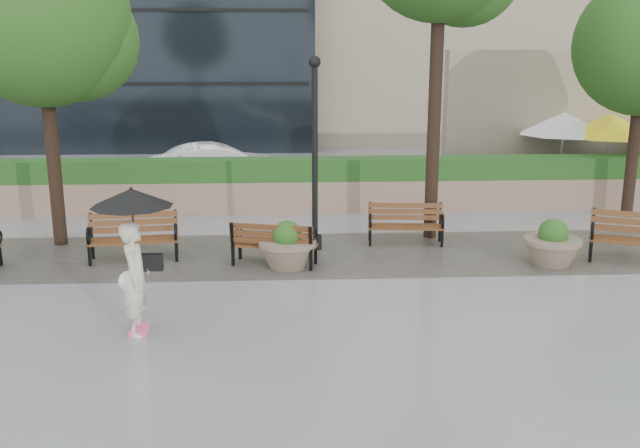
{
  "coord_description": "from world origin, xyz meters",
  "views": [
    {
      "loc": [
        -0.27,
        -10.86,
        4.14
      ],
      "look_at": [
        0.36,
        1.17,
        1.1
      ],
      "focal_mm": 40.0,
      "sensor_mm": 36.0,
      "label": 1
    }
  ],
  "objects_px": {
    "bench_4": "(638,249)",
    "planter_right": "(552,247)",
    "bench_2": "(274,252)",
    "car_right": "(219,166)",
    "bench_1": "(134,247)",
    "lamppost": "(315,167)",
    "pedestrian": "(134,247)",
    "planter_left": "(287,249)",
    "bench_3": "(405,233)"
  },
  "relations": [
    {
      "from": "bench_3",
      "to": "planter_left",
      "type": "xyz_separation_m",
      "value": [
        -2.52,
        -1.53,
        0.11
      ]
    },
    {
      "from": "bench_1",
      "to": "bench_3",
      "type": "bearing_deg",
      "value": 1.99
    },
    {
      "from": "planter_left",
      "to": "car_right",
      "type": "xyz_separation_m",
      "value": [
        -1.96,
        7.96,
        0.3
      ]
    },
    {
      "from": "bench_1",
      "to": "planter_left",
      "type": "relative_size",
      "value": 1.63
    },
    {
      "from": "planter_left",
      "to": "car_right",
      "type": "bearing_deg",
      "value": 103.82
    },
    {
      "from": "planter_right",
      "to": "pedestrian",
      "type": "xyz_separation_m",
      "value": [
        -7.31,
        -2.95,
        0.95
      ]
    },
    {
      "from": "planter_right",
      "to": "lamppost",
      "type": "distance_m",
      "value": 4.9
    },
    {
      "from": "bench_4",
      "to": "planter_right",
      "type": "relative_size",
      "value": 1.76
    },
    {
      "from": "bench_2",
      "to": "bench_4",
      "type": "xyz_separation_m",
      "value": [
        7.06,
        -0.23,
        0.03
      ]
    },
    {
      "from": "bench_3",
      "to": "planter_left",
      "type": "height_order",
      "value": "planter_left"
    },
    {
      "from": "planter_right",
      "to": "lamppost",
      "type": "relative_size",
      "value": 0.28
    },
    {
      "from": "bench_1",
      "to": "planter_left",
      "type": "xyz_separation_m",
      "value": [
        3.01,
        -0.62,
        0.09
      ]
    },
    {
      "from": "bench_1",
      "to": "pedestrian",
      "type": "height_order",
      "value": "pedestrian"
    },
    {
      "from": "planter_right",
      "to": "bench_3",
      "type": "bearing_deg",
      "value": 147.75
    },
    {
      "from": "bench_3",
      "to": "planter_left",
      "type": "bearing_deg",
      "value": -143.38
    },
    {
      "from": "bench_3",
      "to": "car_right",
      "type": "xyz_separation_m",
      "value": [
        -4.48,
        6.43,
        0.4
      ]
    },
    {
      "from": "car_right",
      "to": "lamppost",
      "type": "bearing_deg",
      "value": -174.12
    },
    {
      "from": "bench_4",
      "to": "lamppost",
      "type": "distance_m",
      "value": 6.52
    },
    {
      "from": "bench_3",
      "to": "lamppost",
      "type": "bearing_deg",
      "value": -165.93
    },
    {
      "from": "bench_2",
      "to": "planter_right",
      "type": "distance_m",
      "value": 5.35
    },
    {
      "from": "bench_3",
      "to": "bench_2",
      "type": "bearing_deg",
      "value": -148.31
    },
    {
      "from": "lamppost",
      "to": "car_right",
      "type": "xyz_separation_m",
      "value": [
        -2.54,
        6.73,
        -1.07
      ]
    },
    {
      "from": "bench_1",
      "to": "bench_2",
      "type": "bearing_deg",
      "value": -16.8
    },
    {
      "from": "bench_1",
      "to": "bench_4",
      "type": "height_order",
      "value": "bench_4"
    },
    {
      "from": "planter_left",
      "to": "lamppost",
      "type": "distance_m",
      "value": 1.93
    },
    {
      "from": "planter_right",
      "to": "lamppost",
      "type": "xyz_separation_m",
      "value": [
        -4.51,
        1.33,
        1.37
      ]
    },
    {
      "from": "bench_1",
      "to": "planter_right",
      "type": "distance_m",
      "value": 8.14
    },
    {
      "from": "planter_left",
      "to": "pedestrian",
      "type": "xyz_separation_m",
      "value": [
        -2.22,
        -3.04,
        0.95
      ]
    },
    {
      "from": "bench_4",
      "to": "car_right",
      "type": "height_order",
      "value": "car_right"
    },
    {
      "from": "bench_2",
      "to": "planter_left",
      "type": "distance_m",
      "value": 0.31
    },
    {
      "from": "bench_1",
      "to": "pedestrian",
      "type": "bearing_deg",
      "value": -85.08
    },
    {
      "from": "bench_3",
      "to": "lamppost",
      "type": "distance_m",
      "value": 2.46
    },
    {
      "from": "bench_2",
      "to": "pedestrian",
      "type": "relative_size",
      "value": 0.79
    },
    {
      "from": "lamppost",
      "to": "car_right",
      "type": "distance_m",
      "value": 7.27
    },
    {
      "from": "bench_4",
      "to": "lamppost",
      "type": "xyz_separation_m",
      "value": [
        -6.23,
        1.3,
        1.44
      ]
    },
    {
      "from": "bench_1",
      "to": "lamppost",
      "type": "height_order",
      "value": "lamppost"
    },
    {
      "from": "bench_2",
      "to": "bench_3",
      "type": "bearing_deg",
      "value": -139.35
    },
    {
      "from": "bench_2",
      "to": "car_right",
      "type": "distance_m",
      "value": 8.0
    },
    {
      "from": "bench_2",
      "to": "car_right",
      "type": "bearing_deg",
      "value": -63.26
    },
    {
      "from": "planter_left",
      "to": "pedestrian",
      "type": "bearing_deg",
      "value": -126.07
    },
    {
      "from": "planter_right",
      "to": "pedestrian",
      "type": "bearing_deg",
      "value": -158.03
    },
    {
      "from": "bench_1",
      "to": "bench_2",
      "type": "relative_size",
      "value": 1.05
    },
    {
      "from": "bench_4",
      "to": "bench_2",
      "type": "bearing_deg",
      "value": -158.15
    },
    {
      "from": "planter_left",
      "to": "car_right",
      "type": "height_order",
      "value": "car_right"
    },
    {
      "from": "bench_2",
      "to": "planter_right",
      "type": "relative_size",
      "value": 1.56
    },
    {
      "from": "bench_3",
      "to": "planter_right",
      "type": "distance_m",
      "value": 3.04
    },
    {
      "from": "bench_3",
      "to": "car_right",
      "type": "height_order",
      "value": "car_right"
    },
    {
      "from": "bench_1",
      "to": "bench_4",
      "type": "bearing_deg",
      "value": -11.34
    },
    {
      "from": "bench_1",
      "to": "bench_4",
      "type": "relative_size",
      "value": 0.93
    },
    {
      "from": "bench_2",
      "to": "bench_1",
      "type": "bearing_deg",
      "value": 4.92
    }
  ]
}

